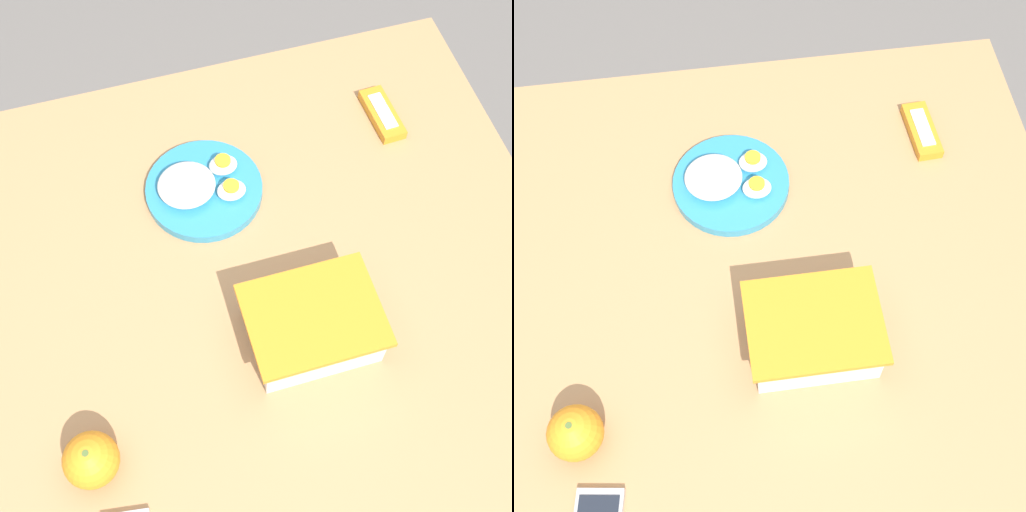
# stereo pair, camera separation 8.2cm
# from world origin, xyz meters

# --- Properties ---
(ground_plane) EXTENTS (10.00, 10.00, 0.00)m
(ground_plane) POSITION_xyz_m (0.00, 0.00, 0.00)
(ground_plane) COLOR #66605B
(table) EXTENTS (1.07, 0.94, 0.76)m
(table) POSITION_xyz_m (0.00, 0.00, 0.66)
(table) COLOR #AD7F51
(table) RESTS_ON ground_plane
(food_container) EXTENTS (0.20, 0.16, 0.08)m
(food_container) POSITION_xyz_m (-0.08, 0.12, 0.80)
(food_container) COLOR white
(food_container) RESTS_ON table
(orange_fruit) EXTENTS (0.08, 0.08, 0.08)m
(orange_fruit) POSITION_xyz_m (0.28, 0.22, 0.80)
(orange_fruit) COLOR orange
(orange_fruit) RESTS_ON table
(rice_plate) EXTENTS (0.20, 0.20, 0.05)m
(rice_plate) POSITION_xyz_m (0.02, -0.19, 0.78)
(rice_plate) COLOR teal
(rice_plate) RESTS_ON table
(candy_bar) EXTENTS (0.05, 0.12, 0.02)m
(candy_bar) POSITION_xyz_m (-0.34, -0.26, 0.77)
(candy_bar) COLOR orange
(candy_bar) RESTS_ON table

